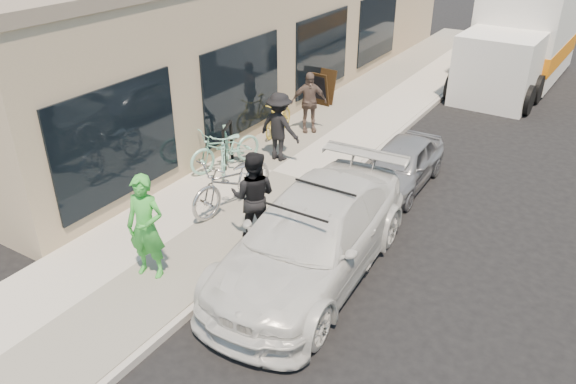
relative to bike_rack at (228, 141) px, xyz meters
The scene contains 17 objects.
ground 4.18m from the bike_rack, 42.14° to the right, with size 120.00×120.00×0.00m, color black.
sidewalk 1.27m from the bike_rack, 12.95° to the left, with size 3.00×34.00×0.15m, color #ADA89C.
curb 2.70m from the bike_rack, ahead, with size 0.12×34.00×0.13m, color #A39D95.
storefront 5.84m from the bike_rack, 112.74° to the left, with size 3.60×20.00×4.22m.
bike_rack is the anchor object (origin of this frame).
sandwich_board 4.83m from the bike_rack, 92.12° to the left, with size 0.66×0.67×1.00m.
sedan_white 4.40m from the bike_rack, 34.43° to the right, with size 2.29×5.04×1.47m.
sedan_silver 3.94m from the bike_rack, 20.41° to the left, with size 1.22×3.04×1.04m, color gray.
moving_truck 11.59m from the bike_rack, 69.22° to the left, with size 2.74×6.82×3.31m.
tandem_bike 2.02m from the bike_rack, 49.81° to the right, with size 0.74×2.12×1.11m, color #ADADB0.
woman_rider 4.35m from the bike_rack, 69.97° to the right, with size 0.65×0.43×1.79m, color green.
man_standing 3.25m from the bike_rack, 44.46° to the right, with size 0.83×0.65×1.70m, color black.
cruiser_bike_a 0.26m from the bike_rack, 71.58° to the right, with size 0.45×1.58×0.95m, color #8BD0B9.
cruiser_bike_b 0.20m from the bike_rack, 70.14° to the right, with size 0.65×1.86×0.97m, color #8BD0B9.
cruiser_bike_c 2.21m from the bike_rack, 91.07° to the left, with size 0.42×1.48×0.89m, color gold.
bystander_a 1.24m from the bike_rack, 46.09° to the left, with size 1.05×0.60×1.63m, color black.
bystander_b 2.84m from the bike_rack, 79.08° to the left, with size 0.93×0.39×1.59m, color brown.
Camera 1 is at (4.37, -6.59, 5.75)m, focal length 35.00 mm.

